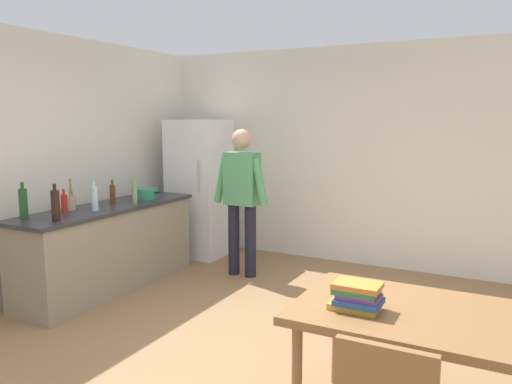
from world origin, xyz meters
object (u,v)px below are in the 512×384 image
refrigerator (200,188)px  bottle_wine_dark (55,205)px  book_stack (357,297)px  bottle_beer_brown (113,194)px  person (242,193)px  bottle_water_clear (94,198)px  dining_table (421,324)px  cooking_pot (146,193)px  bottle_sauce_red (64,203)px  bottle_vinegar_tall (134,192)px  utensil_jar (70,202)px  bottle_wine_green (23,203)px

refrigerator → bottle_wine_dark: 2.41m
book_stack → bottle_beer_brown: bearing=155.9°
person → bottle_water_clear: person is taller
dining_table → book_stack: 0.39m
bottle_wine_dark → cooking_pot: bearing=95.5°
bottle_sauce_red → bottle_water_clear: 0.29m
refrigerator → bottle_sauce_red: size_ratio=7.50×
bottle_sauce_red → bottle_vinegar_tall: bearing=70.6°
dining_table → bottle_vinegar_tall: 3.50m
bottle_beer_brown → bottle_wine_dark: bearing=-76.5°
person → utensil_jar: bearing=-131.0°
cooking_pot → bottle_water_clear: bottle_water_clear is taller
refrigerator → bottle_wine_dark: bearing=-88.5°
bottle_water_clear → refrigerator: bearing=89.6°
refrigerator → bottle_beer_brown: size_ratio=6.92×
person → bottle_vinegar_tall: bearing=-137.0°
refrigerator → bottle_wine_green: 2.48m
dining_table → cooking_pot: cooking_pot is taller
bottle_vinegar_tall → bottle_beer_brown: bottle_vinegar_tall is taller
utensil_jar → bottle_vinegar_tall: 0.67m
dining_table → bottle_vinegar_tall: size_ratio=4.37×
cooking_pot → utensil_jar: size_ratio=1.25×
refrigerator → book_stack: (2.97, -2.85, -0.07)m
bottle_wine_dark → person: bearing=64.4°
bottle_sauce_red → bottle_wine_dark: bearing=-52.1°
person → bottle_beer_brown: (-1.12, -0.89, 0.03)m
refrigerator → utensil_jar: 1.96m
bottle_wine_dark → bottle_vinegar_tall: size_ratio=1.06×
cooking_pot → utensil_jar: 0.95m
refrigerator → person: 1.10m
person → bottle_wine_green: (-1.24, -1.91, 0.07)m
bottle_wine_dark → bottle_sauce_red: size_ratio=1.42×
refrigerator → bottle_wine_green: size_ratio=5.29×
bottle_vinegar_tall → bottle_beer_brown: bearing=-163.3°
utensil_jar → bottle_wine_dark: (0.32, -0.46, 0.07)m
utensil_jar → dining_table: bearing=-12.0°
bottle_sauce_red → person: bearing=53.8°
person → bottle_water_clear: size_ratio=5.67×
dining_table → bottle_sauce_red: bearing=170.1°
book_stack → bottle_wine_dark: bearing=171.3°
utensil_jar → bottle_sauce_red: size_ratio=1.33×
bottle_water_clear → bottle_sauce_red: bearing=-124.3°
cooking_pot → dining_table: bearing=-26.6°
refrigerator → cooking_pot: size_ratio=4.50×
refrigerator → cooking_pot: refrigerator is taller
utensil_jar → bottle_beer_brown: utensil_jar is taller
bottle_wine_dark → book_stack: 2.95m
refrigerator → bottle_sauce_red: 2.10m
bottle_water_clear → bottle_wine_green: bearing=-114.1°
dining_table → utensil_jar: (-3.56, 0.76, 0.31)m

